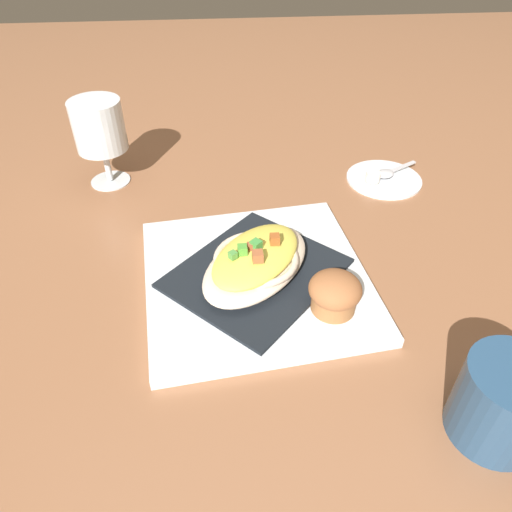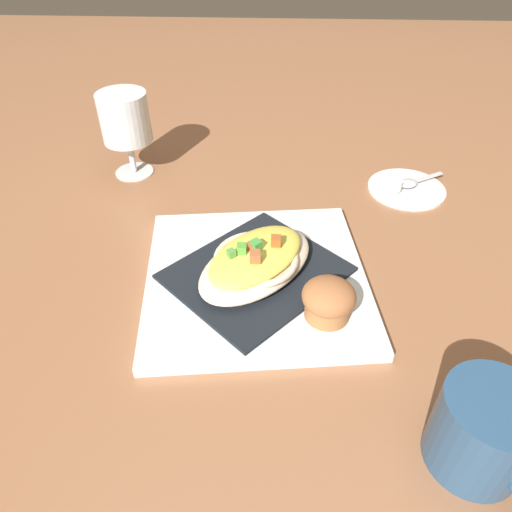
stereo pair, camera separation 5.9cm
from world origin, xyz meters
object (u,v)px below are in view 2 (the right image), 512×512
object	(u,v)px
stemmed_glass	(125,122)
spoon	(410,182)
creamer_saucer	(407,188)
muffin	(328,300)
gratin_dish	(256,260)
creamer_cup_0	(394,185)
square_plate	(256,278)
coffee_mug	(483,435)

from	to	relation	value
stemmed_glass	spoon	size ratio (longest dim) A/B	1.63
creamer_saucer	muffin	bearing A→B (deg)	-116.99
gratin_dish	creamer_cup_0	distance (m)	0.31
muffin	creamer_cup_0	world-z (taller)	muffin
muffin	creamer_cup_0	distance (m)	0.31
muffin	creamer_saucer	bearing A→B (deg)	63.01
spoon	creamer_saucer	bearing A→B (deg)	-151.02
stemmed_glass	creamer_saucer	distance (m)	0.47
muffin	stemmed_glass	world-z (taller)	stemmed_glass
creamer_saucer	creamer_cup_0	bearing A→B (deg)	-151.02
stemmed_glass	creamer_cup_0	xyz separation A→B (m)	(0.44, -0.05, -0.08)
spoon	stemmed_glass	bearing A→B (deg)	175.88
square_plate	gratin_dish	world-z (taller)	gratin_dish
gratin_dish	coffee_mug	size ratio (longest dim) A/B	1.78
gratin_dish	stemmed_glass	bearing A→B (deg)	129.72
gratin_dish	muffin	xyz separation A→B (m)	(0.08, -0.07, 0.00)
muffin	coffee_mug	world-z (taller)	coffee_mug
muffin	stemmed_glass	xyz separation A→B (m)	(-0.31, 0.34, 0.05)
square_plate	creamer_saucer	distance (m)	0.33
muffin	coffee_mug	size ratio (longest dim) A/B	0.55
coffee_mug	stemmed_glass	world-z (taller)	stemmed_glass
stemmed_glass	creamer_saucer	world-z (taller)	stemmed_glass
muffin	square_plate	bearing A→B (deg)	141.64
square_plate	coffee_mug	size ratio (longest dim) A/B	2.47
muffin	creamer_saucer	size ratio (longest dim) A/B	0.49
coffee_mug	spoon	xyz separation A→B (m)	(0.04, 0.46, -0.03)
square_plate	stemmed_glass	xyz separation A→B (m)	(-0.22, 0.27, 0.09)
gratin_dish	creamer_cup_0	size ratio (longest dim) A/B	8.34
gratin_dish	creamer_saucer	xyz separation A→B (m)	(0.24, 0.23, -0.03)
square_plate	coffee_mug	world-z (taller)	coffee_mug
creamer_saucer	coffee_mug	bearing A→B (deg)	-93.86
creamer_cup_0	square_plate	bearing A→B (deg)	-134.19
square_plate	creamer_saucer	size ratio (longest dim) A/B	2.21
square_plate	stemmed_glass	world-z (taller)	stemmed_glass
stemmed_glass	creamer_cup_0	distance (m)	0.45
creamer_cup_0	muffin	bearing A→B (deg)	-114.11
creamer_cup_0	stemmed_glass	bearing A→B (deg)	173.51
gratin_dish	stemmed_glass	size ratio (longest dim) A/B	1.43
coffee_mug	stemmed_glass	size ratio (longest dim) A/B	0.81
gratin_dish	muffin	bearing A→B (deg)	-38.33
gratin_dish	spoon	world-z (taller)	gratin_dish
square_plate	spoon	bearing A→B (deg)	44.18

